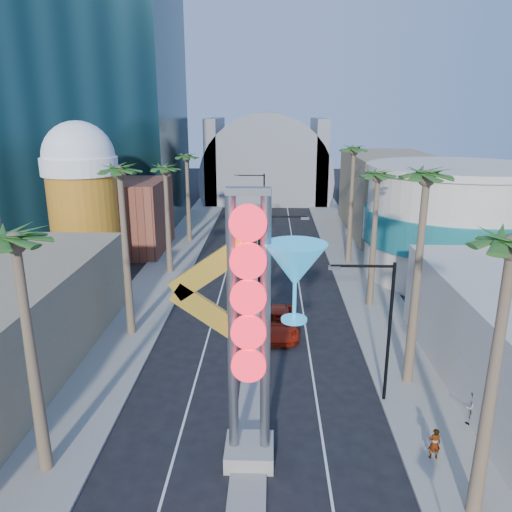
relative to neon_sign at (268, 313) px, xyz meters
The scene contains 25 objects.
ground 7.93m from the neon_sign, 105.41° to the right, with size 240.00×240.00×0.00m, color black.
sidewalk_west 34.43m from the neon_sign, 107.85° to the left, with size 5.00×100.00×0.15m, color gray.
sidewalk_east 33.97m from the neon_sign, 74.84° to the left, with size 5.00×100.00×0.15m, color gray.
median 35.79m from the neon_sign, 91.33° to the left, with size 1.60×84.00×0.15m, color gray.
hotel_tower 56.91m from the neon_sign, 114.95° to the left, with size 20.00×20.00×50.00m, color black.
brick_filler_west 39.01m from the neon_sign, 115.64° to the left, with size 10.00×10.00×8.00m, color brown.
filler_east 47.58m from the neon_sign, 71.37° to the left, with size 10.00×20.00×10.00m, color #927F5E.
beer_mug 32.39m from the neon_sign, 123.38° to the left, with size 7.00×7.00×14.50m.
turquoise_building 32.10m from the neon_sign, 57.56° to the left, with size 16.60×16.60×10.60m.
canopy 69.11m from the neon_sign, 90.68° to the left, with size 22.00×16.00×22.00m.
neon_sign is the anchor object (origin of this frame).
streetlight_0 17.21m from the neon_sign, 90.90° to the left, with size 3.79×0.25×8.00m.
streetlight_1 41.13m from the neon_sign, 91.90° to the left, with size 3.79×0.25×8.00m.
streetlight_2 8.15m from the neon_sign, 40.46° to the left, with size 3.45×0.25×8.00m.
palm_0 10.21m from the neon_sign, behind, with size 2.40×2.40×11.70m.
palm_1 16.70m from the neon_sign, 126.98° to the left, with size 2.40×2.40×12.70m.
palm_2 28.85m from the neon_sign, 109.95° to the left, with size 2.40×2.40×11.20m.
palm_3 40.31m from the neon_sign, 104.11° to the left, with size 2.40×2.40×11.20m.
palm_4 9.23m from the neon_sign, 19.89° to the right, with size 2.40×2.40×12.20m.
palm_5 11.50m from the neon_sign, 40.70° to the left, with size 2.40×2.40×13.20m.
palm_6 20.89m from the neon_sign, 66.74° to the left, with size 2.40×2.40×11.70m.
palm_7 32.29m from the neon_sign, 75.23° to the left, with size 2.40×2.40×12.70m.
red_pickup 15.10m from the neon_sign, 87.04° to the left, with size 2.69×5.84×1.62m, color #AD200D.
pedestrian_a 9.92m from the neon_sign, ahead, with size 0.56×0.37×1.53m, color gray.
pedestrian_b 12.38m from the neon_sign, 15.84° to the left, with size 0.88×0.69×1.81m, color gray.
Camera 1 is at (0.91, -16.33, 15.47)m, focal length 35.00 mm.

